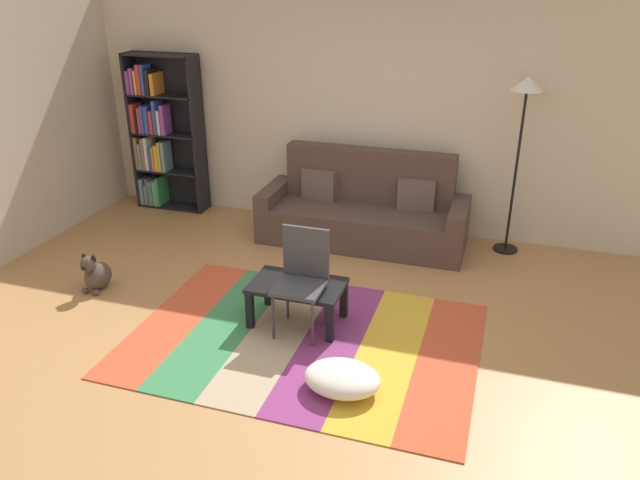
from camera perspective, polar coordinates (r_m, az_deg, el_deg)
The scene contains 12 objects.
ground_plane at distance 5.30m, azimuth -1.87°, elevation -8.54°, with size 14.00×14.00×0.00m, color #B27F4C.
back_wall at distance 7.07m, azimuth 5.02°, elevation 11.79°, with size 6.80×0.10×2.70m, color beige.
left_wall at distance 7.13m, azimuth -26.89°, elevation 9.40°, with size 0.10×5.50×2.70m, color beige.
rug at distance 5.20m, azimuth -1.56°, elevation -9.18°, with size 2.84×2.03×0.01m.
couch at distance 6.86m, azimuth 4.08°, elevation 2.57°, with size 2.26×0.80×1.00m.
bookshelf at distance 7.94m, azimuth -14.64°, elevation 9.43°, with size 0.90×0.28×1.91m.
coffee_table at distance 5.27m, azimuth -2.12°, elevation -4.69°, with size 0.79×0.49×0.37m.
pouf at distance 4.60m, azimuth 2.07°, elevation -12.68°, with size 0.57×0.44×0.19m, color white.
dog at distance 6.25m, azimuth -20.01°, elevation -2.97°, with size 0.22×0.35×0.40m.
standing_lamp at distance 6.56m, azimuth 18.40°, elevation 11.53°, with size 0.32×0.32×1.86m.
tv_remote at distance 5.29m, azimuth -1.77°, elevation -3.63°, with size 0.04×0.15×0.02m, color black.
folding_chair at distance 5.10m, azimuth -1.63°, elevation -2.99°, with size 0.40×0.40×0.90m.
Camera 1 is at (1.52, -4.18, 2.87)m, focal length 34.58 mm.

